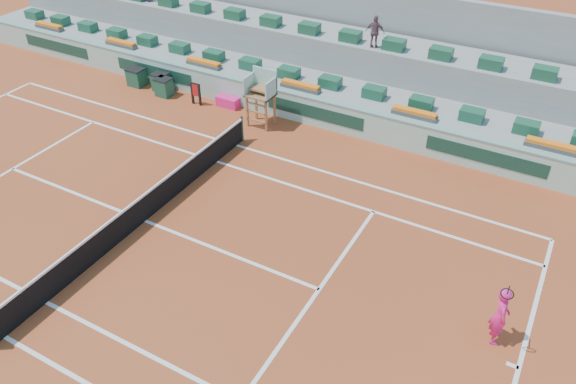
# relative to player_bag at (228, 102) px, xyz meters

# --- Properties ---
(ground) EXTENTS (90.00, 90.00, 0.00)m
(ground) POSITION_rel_player_bag_xyz_m (2.16, -8.10, -0.23)
(ground) COLOR #933C1C
(ground) RESTS_ON ground
(seating_tier_lower) EXTENTS (36.00, 4.00, 1.20)m
(seating_tier_lower) POSITION_rel_player_bag_xyz_m (2.16, 2.60, 0.37)
(seating_tier_lower) COLOR #989895
(seating_tier_lower) RESTS_ON ground
(seating_tier_upper) EXTENTS (36.00, 2.40, 2.60)m
(seating_tier_upper) POSITION_rel_player_bag_xyz_m (2.16, 4.20, 1.07)
(seating_tier_upper) COLOR #989895
(seating_tier_upper) RESTS_ON ground
(stadium_back_wall) EXTENTS (36.00, 0.40, 4.40)m
(stadium_back_wall) POSITION_rel_player_bag_xyz_m (2.16, 5.80, 1.97)
(stadium_back_wall) COLOR #989895
(stadium_back_wall) RESTS_ON ground
(player_bag) EXTENTS (1.03, 0.46, 0.46)m
(player_bag) POSITION_rel_player_bag_xyz_m (0.00, 0.00, 0.00)
(player_bag) COLOR #FC2081
(player_bag) RESTS_ON ground
(spectator_mid) EXTENTS (0.84, 0.44, 1.37)m
(spectator_mid) POSITION_rel_player_bag_xyz_m (5.35, 3.38, 3.05)
(spectator_mid) COLOR #754E5A
(spectator_mid) RESTS_ON seating_tier_upper
(court_lines) EXTENTS (23.89, 11.09, 0.01)m
(court_lines) POSITION_rel_player_bag_xyz_m (2.16, -8.10, -0.22)
(court_lines) COLOR white
(court_lines) RESTS_ON ground
(tennis_net) EXTENTS (0.10, 11.97, 1.10)m
(tennis_net) POSITION_rel_player_bag_xyz_m (2.16, -8.10, 0.30)
(tennis_net) COLOR black
(tennis_net) RESTS_ON ground
(advertising_hoarding) EXTENTS (36.00, 0.34, 1.26)m
(advertising_hoarding) POSITION_rel_player_bag_xyz_m (2.19, 0.39, 0.40)
(advertising_hoarding) COLOR #A6D0BF
(advertising_hoarding) RESTS_ON ground
(umpire_chair) EXTENTS (1.10, 0.90, 2.40)m
(umpire_chair) POSITION_rel_player_bag_xyz_m (2.16, -0.61, 1.31)
(umpire_chair) COLOR brown
(umpire_chair) RESTS_ON ground
(seat_row_lower) EXTENTS (32.90, 0.60, 0.44)m
(seat_row_lower) POSITION_rel_player_bag_xyz_m (2.16, 1.70, 1.19)
(seat_row_lower) COLOR #1A5035
(seat_row_lower) RESTS_ON seating_tier_lower
(seat_row_upper) EXTENTS (32.90, 0.60, 0.44)m
(seat_row_upper) POSITION_rel_player_bag_xyz_m (2.16, 3.60, 2.59)
(seat_row_upper) COLOR #1A5035
(seat_row_upper) RESTS_ON seating_tier_upper
(flower_planters) EXTENTS (26.80, 0.36, 0.28)m
(flower_planters) POSITION_rel_player_bag_xyz_m (0.66, 0.90, 1.10)
(flower_planters) COLOR #505050
(flower_planters) RESTS_ON seating_tier_lower
(drink_cooler_a) EXTENTS (0.74, 0.64, 0.84)m
(drink_cooler_a) POSITION_rel_player_bag_xyz_m (-3.18, -0.49, 0.19)
(drink_cooler_a) COLOR #184A34
(drink_cooler_a) RESTS_ON ground
(drink_cooler_b) EXTENTS (0.73, 0.63, 0.84)m
(drink_cooler_b) POSITION_rel_player_bag_xyz_m (-3.66, -0.13, 0.19)
(drink_cooler_b) COLOR #184A34
(drink_cooler_b) RESTS_ON ground
(drink_cooler_c) EXTENTS (0.81, 0.70, 0.84)m
(drink_cooler_c) POSITION_rel_player_bag_xyz_m (-5.02, -0.26, 0.19)
(drink_cooler_c) COLOR #184A34
(drink_cooler_c) RESTS_ON ground
(towel_rack) EXTENTS (0.51, 0.09, 1.03)m
(towel_rack) POSITION_rel_player_bag_xyz_m (-1.35, -0.50, 0.37)
(towel_rack) COLOR black
(towel_rack) RESTS_ON ground
(tennis_player) EXTENTS (0.61, 0.94, 2.28)m
(tennis_player) POSITION_rel_player_bag_xyz_m (13.28, -7.48, 0.66)
(tennis_player) COLOR #FC2081
(tennis_player) RESTS_ON ground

